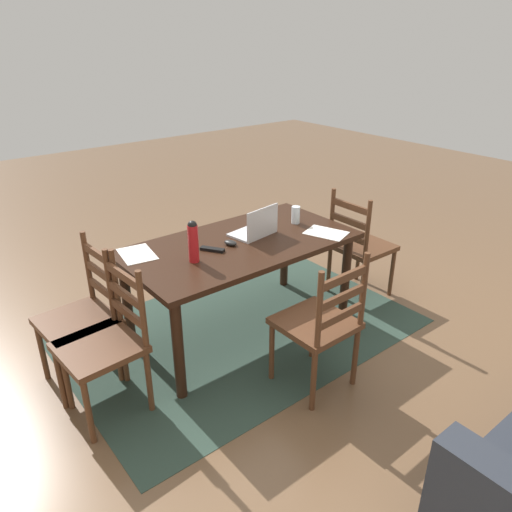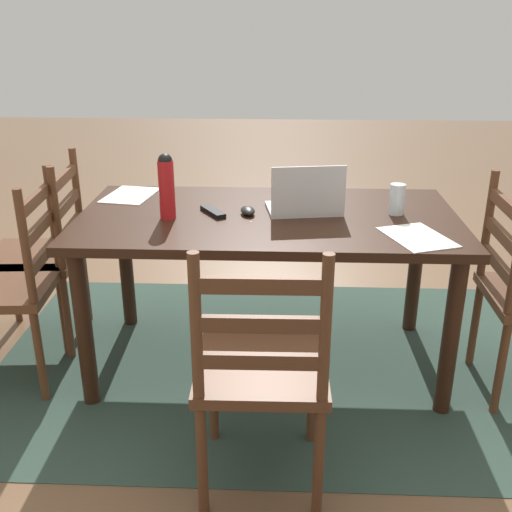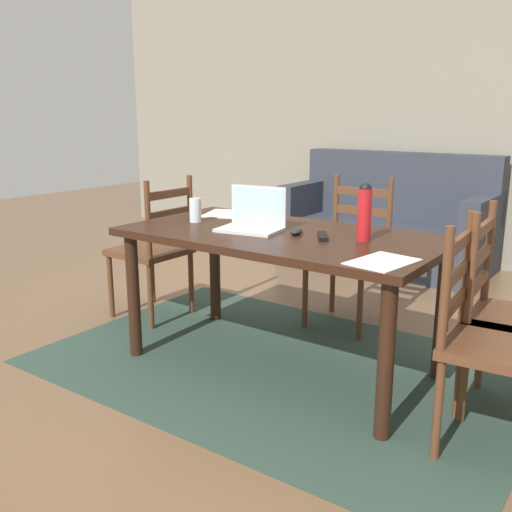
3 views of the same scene
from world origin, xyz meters
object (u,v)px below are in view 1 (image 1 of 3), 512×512
object	(u,v)px
chair_far_head	(320,324)
laptop	(257,228)
tv_remote	(213,249)
drinking_glass	(296,215)
dining_table	(241,254)
water_bottle	(193,241)
chair_right_near	(83,318)
chair_right_far	(106,343)
computer_mouse	(230,243)
chair_left_far	(360,246)

from	to	relation	value
chair_far_head	laptop	distance (m)	0.91
tv_remote	chair_far_head	bearing A→B (deg)	74.16
chair_far_head	drinking_glass	xyz separation A→B (m)	(-0.56, -0.84, 0.35)
dining_table	water_bottle	xyz separation A→B (m)	(0.43, 0.07, 0.24)
chair_right_near	chair_right_far	xyz separation A→B (m)	(-0.00, 0.35, 0.00)
laptop	chair_right_near	bearing A→B (deg)	-6.87
water_bottle	computer_mouse	bearing A→B (deg)	-168.67
chair_right_far	chair_left_far	bearing A→B (deg)	179.94
laptop	water_bottle	size ratio (longest dim) A/B	1.24
laptop	tv_remote	bearing A→B (deg)	3.79
dining_table	chair_far_head	bearing A→B (deg)	90.03
dining_table	chair_right_near	bearing A→B (deg)	-9.05
chair_left_far	water_bottle	world-z (taller)	water_bottle
dining_table	tv_remote	xyz separation A→B (m)	(0.24, 0.00, 0.10)
chair_right_near	water_bottle	xyz separation A→B (m)	(-0.69, 0.24, 0.43)
dining_table	laptop	world-z (taller)	laptop
chair_right_far	computer_mouse	xyz separation A→B (m)	(-1.03, -0.17, 0.30)
drinking_glass	tv_remote	size ratio (longest dim) A/B	0.79
water_bottle	drinking_glass	size ratio (longest dim) A/B	2.09
chair_far_head	chair_right_far	world-z (taller)	same
dining_table	laptop	size ratio (longest dim) A/B	4.74
laptop	drinking_glass	size ratio (longest dim) A/B	2.60
chair_right_near	chair_right_far	distance (m)	0.35
chair_left_far	drinking_glass	distance (m)	0.69
chair_right_near	laptop	xyz separation A→B (m)	(-1.28, 0.15, 0.34)
chair_far_head	chair_right_far	bearing A→B (deg)	-29.65
chair_left_far	laptop	world-z (taller)	laptop
dining_table	tv_remote	world-z (taller)	tv_remote
chair_left_far	drinking_glass	world-z (taller)	chair_left_far
chair_right_far	water_bottle	size ratio (longest dim) A/B	3.36
chair_right_near	tv_remote	bearing A→B (deg)	168.30
chair_left_far	drinking_glass	bearing A→B (deg)	-20.50
chair_left_far	laptop	distance (m)	1.03
chair_right_near	drinking_glass	distance (m)	1.72
chair_left_far	chair_right_far	bearing A→B (deg)	-0.06
computer_mouse	water_bottle	bearing A→B (deg)	-4.40
dining_table	drinking_glass	distance (m)	0.58
chair_far_head	water_bottle	bearing A→B (deg)	-59.96
chair_right_near	tv_remote	distance (m)	0.94
dining_table	chair_right_far	bearing A→B (deg)	8.76
dining_table	laptop	bearing A→B (deg)	-171.73
chair_far_head	tv_remote	xyz separation A→B (m)	(0.24, -0.81, 0.29)
drinking_glass	computer_mouse	xyz separation A→B (m)	(0.65, 0.03, -0.05)
laptop	chair_right_far	bearing A→B (deg)	8.70
dining_table	computer_mouse	distance (m)	0.14
computer_mouse	tv_remote	bearing A→B (deg)	-14.07
chair_far_head	computer_mouse	xyz separation A→B (m)	(0.09, -0.81, 0.30)
water_bottle	drinking_glass	xyz separation A→B (m)	(-0.99, -0.10, -0.08)
chair_right_far	laptop	distance (m)	1.34
drinking_glass	tv_remote	xyz separation A→B (m)	(0.80, 0.04, -0.06)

